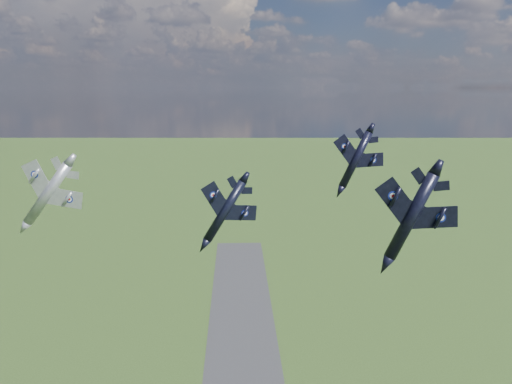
{
  "coord_description": "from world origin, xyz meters",
  "views": [
    {
      "loc": [
        -2.16,
        -58.81,
        98.36
      ],
      "look_at": [
        0.9,
        13.89,
        83.13
      ],
      "focal_mm": 35.0,
      "sensor_mm": 36.0,
      "label": 1
    }
  ],
  "objects_px": {
    "jet_left_silver": "(48,194)",
    "jet_right_navy": "(411,216)",
    "jet_lead_navy": "(225,211)",
    "jet_high_navy": "(356,160)"
  },
  "relations": [
    {
      "from": "jet_left_silver",
      "to": "jet_right_navy",
      "type": "bearing_deg",
      "value": -19.5
    },
    {
      "from": "jet_lead_navy",
      "to": "jet_left_silver",
      "type": "bearing_deg",
      "value": -179.99
    },
    {
      "from": "jet_high_navy",
      "to": "jet_left_silver",
      "type": "relative_size",
      "value": 1.01
    },
    {
      "from": "jet_lead_navy",
      "to": "jet_left_silver",
      "type": "distance_m",
      "value": 26.43
    },
    {
      "from": "jet_right_navy",
      "to": "jet_high_navy",
      "type": "relative_size",
      "value": 0.95
    },
    {
      "from": "jet_lead_navy",
      "to": "jet_right_navy",
      "type": "height_order",
      "value": "jet_right_navy"
    },
    {
      "from": "jet_right_navy",
      "to": "jet_left_silver",
      "type": "xyz_separation_m",
      "value": [
        -46.57,
        19.78,
        -1.23
      ]
    },
    {
      "from": "jet_left_silver",
      "to": "jet_lead_navy",
      "type": "bearing_deg",
      "value": 15.01
    },
    {
      "from": "jet_lead_navy",
      "to": "jet_right_navy",
      "type": "bearing_deg",
      "value": -61.45
    },
    {
      "from": "jet_right_navy",
      "to": "jet_high_navy",
      "type": "height_order",
      "value": "jet_high_navy"
    }
  ]
}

